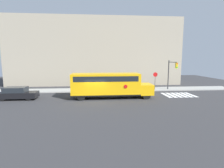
# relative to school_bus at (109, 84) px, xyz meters

# --- Properties ---
(ground_plane) EXTENTS (60.00, 60.00, 0.00)m
(ground_plane) POSITION_rel_school_bus_xyz_m (-1.64, -1.00, -1.77)
(ground_plane) COLOR #333335
(sidewalk_strip) EXTENTS (44.00, 3.00, 0.15)m
(sidewalk_strip) POSITION_rel_school_bus_xyz_m (-1.64, 5.50, -1.70)
(sidewalk_strip) COLOR #9E9E99
(sidewalk_strip) RESTS_ON ground
(building_backdrop) EXTENTS (32.00, 4.00, 12.42)m
(building_backdrop) POSITION_rel_school_bus_xyz_m (-1.64, 12.00, 4.44)
(building_backdrop) COLOR #9E937F
(building_backdrop) RESTS_ON ground
(crosswalk_stripes) EXTENTS (4.00, 3.20, 0.01)m
(crosswalk_stripes) POSITION_rel_school_bus_xyz_m (9.68, 1.00, -1.77)
(crosswalk_stripes) COLOR white
(crosswalk_stripes) RESTS_ON ground
(school_bus) EXTENTS (10.02, 2.57, 3.09)m
(school_bus) POSITION_rel_school_bus_xyz_m (0.00, 0.00, 0.00)
(school_bus) COLOR #EAA80F
(school_bus) RESTS_ON ground
(parked_car) EXTENTS (4.46, 1.77, 1.52)m
(parked_car) POSITION_rel_school_bus_xyz_m (-11.07, 0.18, -1.02)
(parked_car) COLOR black
(parked_car) RESTS_ON ground
(stop_sign) EXTENTS (0.68, 0.10, 2.84)m
(stop_sign) POSITION_rel_school_bus_xyz_m (7.52, 4.56, 0.09)
(stop_sign) COLOR #38383A
(stop_sign) RESTS_ON ground
(traffic_light) EXTENTS (0.28, 2.88, 4.66)m
(traffic_light) POSITION_rel_school_bus_xyz_m (9.70, 3.80, 1.32)
(traffic_light) COLOR #38383A
(traffic_light) RESTS_ON ground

